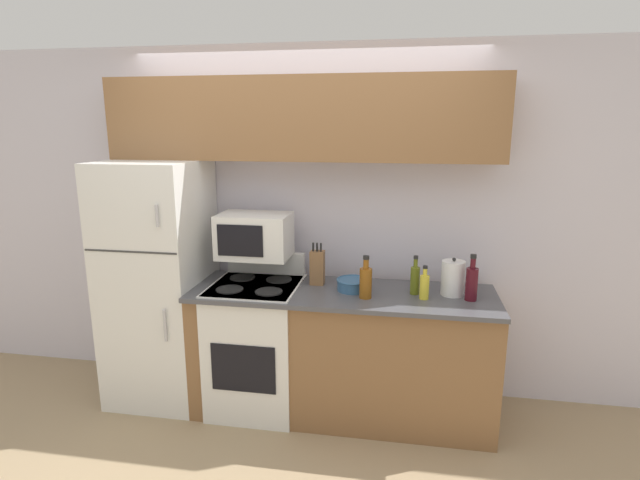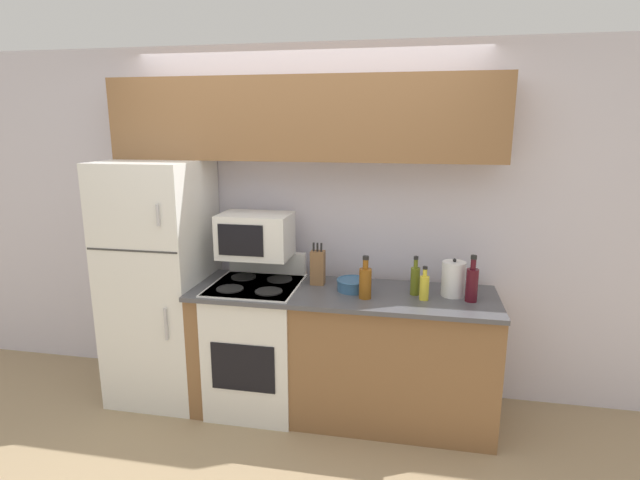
{
  "view_description": "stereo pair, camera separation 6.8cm",
  "coord_description": "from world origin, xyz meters",
  "px_view_note": "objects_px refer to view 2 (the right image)",
  "views": [
    {
      "loc": [
        0.73,
        -2.87,
        1.99
      ],
      "look_at": [
        0.18,
        0.28,
        1.25
      ],
      "focal_mm": 28.0,
      "sensor_mm": 36.0,
      "label": 1
    },
    {
      "loc": [
        0.79,
        -2.86,
        1.99
      ],
      "look_at": [
        0.18,
        0.28,
        1.25
      ],
      "focal_mm": 28.0,
      "sensor_mm": 36.0,
      "label": 2
    }
  ],
  "objects_px": {
    "bowl": "(353,284)",
    "kettle": "(453,279)",
    "bottle_cooking_spray": "(424,287)",
    "bottle_whiskey": "(365,282)",
    "bottle_wine_red": "(472,283)",
    "knife_block": "(318,267)",
    "stove": "(257,343)",
    "bottle_olive_oil": "(415,280)",
    "microwave": "(255,235)",
    "refrigerator": "(161,281)"
  },
  "relations": [
    {
      "from": "bowl",
      "to": "kettle",
      "type": "bearing_deg",
      "value": 1.9
    },
    {
      "from": "bottle_cooking_spray",
      "to": "bottle_whiskey",
      "type": "relative_size",
      "value": 0.79
    },
    {
      "from": "bottle_whiskey",
      "to": "kettle",
      "type": "xyz_separation_m",
      "value": [
        0.56,
        0.16,
        0.0
      ]
    },
    {
      "from": "bottle_cooking_spray",
      "to": "bottle_wine_red",
      "type": "height_order",
      "value": "bottle_wine_red"
    },
    {
      "from": "bottle_wine_red",
      "to": "knife_block",
      "type": "bearing_deg",
      "value": 171.4
    },
    {
      "from": "bowl",
      "to": "bottle_wine_red",
      "type": "xyz_separation_m",
      "value": [
        0.76,
        -0.07,
        0.08
      ]
    },
    {
      "from": "stove",
      "to": "bottle_olive_oil",
      "type": "xyz_separation_m",
      "value": [
        1.08,
        0.02,
        0.53
      ]
    },
    {
      "from": "stove",
      "to": "bowl",
      "type": "height_order",
      "value": "stove"
    },
    {
      "from": "microwave",
      "to": "kettle",
      "type": "bearing_deg",
      "value": -3.23
    },
    {
      "from": "bowl",
      "to": "kettle",
      "type": "relative_size",
      "value": 0.89
    },
    {
      "from": "microwave",
      "to": "bottle_whiskey",
      "type": "xyz_separation_m",
      "value": [
        0.81,
        -0.24,
        -0.22
      ]
    },
    {
      "from": "knife_block",
      "to": "bottle_cooking_spray",
      "type": "xyz_separation_m",
      "value": [
        0.73,
        -0.18,
        -0.04
      ]
    },
    {
      "from": "refrigerator",
      "to": "bottle_olive_oil",
      "type": "height_order",
      "value": "refrigerator"
    },
    {
      "from": "bottle_cooking_spray",
      "to": "bottle_olive_oil",
      "type": "distance_m",
      "value": 0.11
    },
    {
      "from": "microwave",
      "to": "bowl",
      "type": "height_order",
      "value": "microwave"
    },
    {
      "from": "bowl",
      "to": "bottle_cooking_spray",
      "type": "distance_m",
      "value": 0.48
    },
    {
      "from": "microwave",
      "to": "bottle_cooking_spray",
      "type": "height_order",
      "value": "microwave"
    },
    {
      "from": "refrigerator",
      "to": "stove",
      "type": "distance_m",
      "value": 0.85
    },
    {
      "from": "knife_block",
      "to": "kettle",
      "type": "distance_m",
      "value": 0.91
    },
    {
      "from": "bowl",
      "to": "bottle_whiskey",
      "type": "height_order",
      "value": "bottle_whiskey"
    },
    {
      "from": "knife_block",
      "to": "kettle",
      "type": "bearing_deg",
      "value": -4.23
    },
    {
      "from": "microwave",
      "to": "knife_block",
      "type": "distance_m",
      "value": 0.5
    },
    {
      "from": "kettle",
      "to": "bowl",
      "type": "bearing_deg",
      "value": -178.1
    },
    {
      "from": "refrigerator",
      "to": "microwave",
      "type": "bearing_deg",
      "value": 5.96
    },
    {
      "from": "bowl",
      "to": "bottle_whiskey",
      "type": "relative_size",
      "value": 0.8
    },
    {
      "from": "bottle_wine_red",
      "to": "bottle_whiskey",
      "type": "bearing_deg",
      "value": -173.81
    },
    {
      "from": "bottle_whiskey",
      "to": "knife_block",
      "type": "bearing_deg",
      "value": 147.54
    },
    {
      "from": "knife_block",
      "to": "bottle_wine_red",
      "type": "height_order",
      "value": "bottle_wine_red"
    },
    {
      "from": "bottle_cooking_spray",
      "to": "bottle_wine_red",
      "type": "relative_size",
      "value": 0.73
    },
    {
      "from": "stove",
      "to": "knife_block",
      "type": "relative_size",
      "value": 3.6
    },
    {
      "from": "refrigerator",
      "to": "knife_block",
      "type": "relative_size",
      "value": 5.87
    },
    {
      "from": "bowl",
      "to": "bottle_wine_red",
      "type": "distance_m",
      "value": 0.77
    },
    {
      "from": "knife_block",
      "to": "bottle_wine_red",
      "type": "xyz_separation_m",
      "value": [
        1.02,
        -0.15,
        -0.0
      ]
    },
    {
      "from": "kettle",
      "to": "refrigerator",
      "type": "bearing_deg",
      "value": 179.92
    },
    {
      "from": "bottle_whiskey",
      "to": "bowl",
      "type": "bearing_deg",
      "value": 124.96
    },
    {
      "from": "bottle_whiskey",
      "to": "microwave",
      "type": "bearing_deg",
      "value": 163.69
    },
    {
      "from": "kettle",
      "to": "bottle_cooking_spray",
      "type": "bearing_deg",
      "value": -148.2
    },
    {
      "from": "bowl",
      "to": "microwave",
      "type": "bearing_deg",
      "value": 172.1
    },
    {
      "from": "refrigerator",
      "to": "bottle_cooking_spray",
      "type": "xyz_separation_m",
      "value": [
        1.88,
        -0.12,
        0.11
      ]
    },
    {
      "from": "bottle_whiskey",
      "to": "bottle_olive_oil",
      "type": "height_order",
      "value": "bottle_whiskey"
    },
    {
      "from": "bottle_olive_oil",
      "to": "kettle",
      "type": "height_order",
      "value": "bottle_olive_oil"
    },
    {
      "from": "stove",
      "to": "bottle_wine_red",
      "type": "bearing_deg",
      "value": -1.48
    },
    {
      "from": "knife_block",
      "to": "bottle_olive_oil",
      "type": "height_order",
      "value": "knife_block"
    },
    {
      "from": "refrigerator",
      "to": "bottle_wine_red",
      "type": "relative_size",
      "value": 5.84
    },
    {
      "from": "kettle",
      "to": "bottle_wine_red",
      "type": "bearing_deg",
      "value": -38.87
    },
    {
      "from": "bottle_cooking_spray",
      "to": "refrigerator",
      "type": "bearing_deg",
      "value": 176.44
    },
    {
      "from": "stove",
      "to": "bottle_wine_red",
      "type": "xyz_separation_m",
      "value": [
        1.44,
        -0.04,
        0.55
      ]
    },
    {
      "from": "bottle_wine_red",
      "to": "kettle",
      "type": "distance_m",
      "value": 0.14
    },
    {
      "from": "refrigerator",
      "to": "bottle_whiskey",
      "type": "xyz_separation_m",
      "value": [
        1.51,
        -0.16,
        0.14
      ]
    },
    {
      "from": "microwave",
      "to": "knife_block",
      "type": "height_order",
      "value": "microwave"
    }
  ]
}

